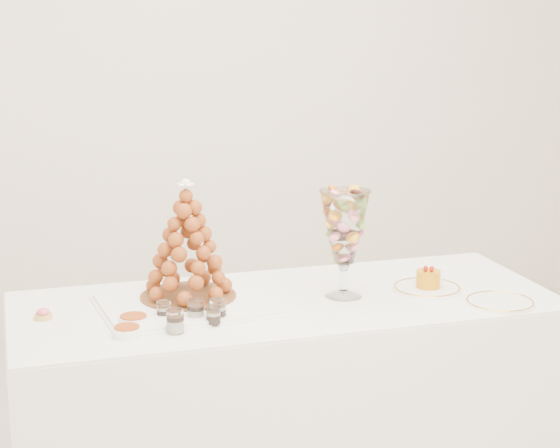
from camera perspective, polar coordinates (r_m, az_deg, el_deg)
name	(u,v)px	position (r m, az deg, el deg)	size (l,w,h in m)	color
buffet_table	(286,396)	(3.36, 0.38, -10.42)	(1.88, 0.76, 0.71)	white
lace_tray	(189,304)	(3.17, -5.59, -4.90)	(0.56, 0.42, 0.02)	white
macaron_vase	(344,228)	(3.22, 3.95, -0.26)	(0.17, 0.17, 0.37)	white
cake_plate	(427,288)	(3.38, 8.94, -3.90)	(0.24, 0.24, 0.01)	white
spare_plate	(500,302)	(3.28, 13.26, -4.68)	(0.23, 0.23, 0.01)	white
pink_tart	(43,314)	(3.13, -14.23, -5.37)	(0.06, 0.06, 0.04)	tan
verrine_a	(164,310)	(3.05, -7.10, -5.25)	(0.05, 0.05, 0.06)	white
verrine_b	(196,311)	(3.02, -5.17, -5.28)	(0.05, 0.05, 0.07)	white
verrine_c	(218,310)	(3.02, -3.81, -5.27)	(0.05, 0.05, 0.07)	white
verrine_d	(175,321)	(2.93, -6.40, -5.92)	(0.06, 0.06, 0.07)	white
verrine_e	(213,316)	(2.98, -4.08, -5.60)	(0.05, 0.05, 0.06)	white
ramekin_back	(133,321)	(3.02, -8.92, -5.86)	(0.10, 0.10, 0.03)	white
ramekin_front	(127,332)	(2.93, -9.31, -6.50)	(0.09, 0.09, 0.03)	white
croquembouche	(187,240)	(3.16, -5.69, -1.00)	(0.34, 0.34, 0.41)	brown
mousse_cake	(428,279)	(3.37, 9.02, -3.31)	(0.09, 0.09, 0.08)	#CC7E09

